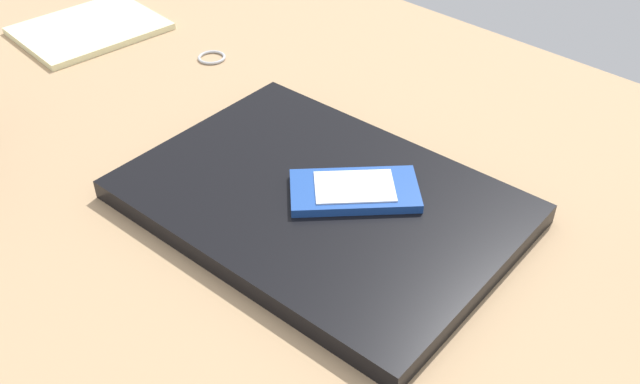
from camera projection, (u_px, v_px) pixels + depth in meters
The scene contains 5 objects.
desk_surface at pixel (279, 179), 70.05cm from camera, with size 120.00×80.00×3.00cm, color tan.
laptop_closed at pixel (320, 201), 63.43cm from camera, with size 33.67×23.83×1.86cm, color black.
cell_phone_on_laptop at pixel (355, 190), 62.54cm from camera, with size 12.02×12.23×0.95cm.
notepad at pixel (90, 28), 92.56cm from camera, with size 14.03×17.26×0.80cm, color #F2EDB2.
key_ring at pixel (212, 57), 86.68cm from camera, with size 3.41×3.41×0.36cm, color silver.
Camera 1 is at (-41.34, 37.84, 43.73)cm, focal length 39.92 mm.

